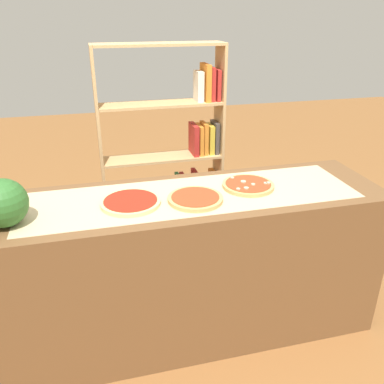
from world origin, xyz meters
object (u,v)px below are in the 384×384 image
object	(u,v)px
pizza_plain_0	(131,202)
pizza_plain_1	(195,199)
watermelon	(3,203)
pizza_mushroom_2	(248,185)
bookshelf	(180,165)

from	to	relation	value
pizza_plain_0	pizza_plain_1	world-z (taller)	same
pizza_plain_1	watermelon	bearing A→B (deg)	-177.71
pizza_plain_0	pizza_mushroom_2	bearing A→B (deg)	4.82
pizza_plain_0	bookshelf	xyz separation A→B (m)	(0.46, 0.93, -0.18)
pizza_plain_0	pizza_plain_1	bearing A→B (deg)	-7.02
pizza_plain_0	watermelon	size ratio (longest dim) A/B	1.37
pizza_mushroom_2	bookshelf	world-z (taller)	bookshelf
pizza_mushroom_2	watermelon	xyz separation A→B (m)	(-1.24, -0.13, 0.10)
watermelon	bookshelf	bearing A→B (deg)	44.02
watermelon	pizza_mushroom_2	bearing A→B (deg)	6.12
pizza_plain_0	pizza_mushroom_2	xyz separation A→B (m)	(0.66, 0.06, 0.00)
pizza_mushroom_2	bookshelf	distance (m)	0.91
pizza_mushroom_2	watermelon	world-z (taller)	watermelon
pizza_mushroom_2	bookshelf	bearing A→B (deg)	102.60
watermelon	bookshelf	distance (m)	1.47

